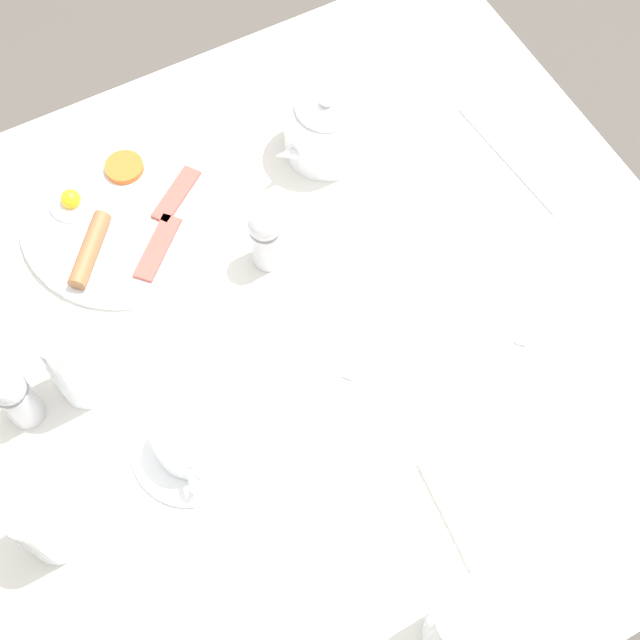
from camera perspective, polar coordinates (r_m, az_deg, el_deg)
The scene contains 14 objects.
ground_plane at distance 1.85m, azimuth -0.00°, elevation -10.58°, with size 8.00×8.00×0.00m, color #4C4742.
table at distance 1.23m, azimuth -0.00°, elevation -1.89°, with size 1.03×1.01×0.73m.
breakfast_plate at distance 1.27m, azimuth -12.50°, elevation 6.49°, with size 0.29×0.29×0.04m.
teapot_near at distance 1.29m, azimuth 0.43°, elevation 12.21°, with size 0.20×0.12×0.11m.
teacup_with_saucer_left at distance 1.09m, azimuth -8.32°, elevation -7.76°, with size 0.15×0.15×0.06m.
water_glass_tall at distance 1.06m, azimuth -17.15°, elevation -12.31°, with size 0.07×0.07×0.13m.
water_glass_short at distance 1.10m, azimuth -15.45°, elevation -2.48°, with size 0.07×0.07×0.15m.
wine_glass_spare at distance 1.00m, azimuth 8.95°, elevation -18.89°, with size 0.07×0.07×0.13m.
pepper_grinder at distance 1.13m, azimuth -18.95°, elevation -4.65°, with size 0.05×0.05×0.11m.
salt_grinder at distance 1.17m, azimuth -3.47°, elevation 5.36°, with size 0.05×0.05×0.11m.
napkin_folded at distance 1.11m, azimuth 11.80°, elevation -10.59°, with size 0.18×0.15×0.01m.
fork_by_plate at distance 1.17m, azimuth 3.42°, elevation -0.28°, with size 0.14×0.11×0.00m.
knife_by_plate at distance 1.34m, azimuth 12.01°, elevation 10.02°, with size 0.03×0.23×0.00m.
spoon_for_tea at distance 1.22m, azimuth 13.51°, elevation 1.54°, with size 0.12×0.11×0.00m.
Camera 1 is at (-0.25, -0.46, 1.78)m, focal length 50.00 mm.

